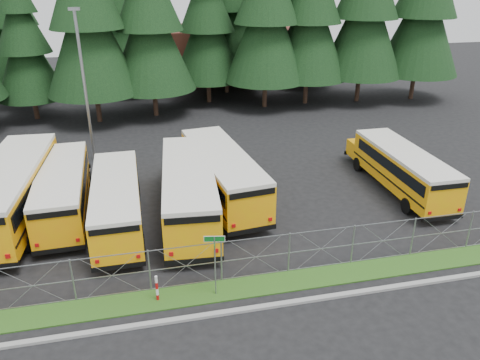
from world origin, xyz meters
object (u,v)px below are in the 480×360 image
Objects in this scene: bus_east at (399,170)px; striped_bollard at (157,289)px; bus_5 at (221,174)px; bus_3 at (117,202)px; street_sign at (215,253)px; bus_2 at (64,191)px; bus_4 at (189,191)px; light_standard at (84,82)px; bus_1 at (15,191)px.

bus_east is 16.66m from striped_bollard.
bus_east is at bearing -14.02° from bus_5.
bus_3 is 1.01× the size of bus_east.
bus_3 reaches higher than striped_bollard.
street_sign is at bearing -3.21° from striped_bollard.
street_sign is 2.77m from striped_bollard.
street_sign is at bearing -54.75° from bus_2.
bus_east is at bearing 7.05° from bus_4.
bus_2 reaches higher than striped_bollard.
street_sign is at bearing -60.63° from bus_3.
bus_5 is 1.11× the size of bus_east.
bus_4 is at bearing -177.27° from bus_east.
bus_4 is 2.82m from bus_5.
striped_bollard is at bearing -78.53° from light_standard.
bus_3 is 1.00× the size of light_standard.
bus_5 is 11.59m from light_standard.
bus_4 reaches higher than striped_bollard.
bus_east is (19.30, -1.32, -0.03)m from bus_2.
striped_bollard is at bearing -122.53° from bus_5.
bus_east is (16.47, 0.71, -0.01)m from bus_3.
street_sign reaches higher than bus_2.
bus_1 reaches higher than street_sign.
bus_east is at bearing -26.56° from light_standard.
street_sign reaches higher than striped_bollard.
bus_2 is 1.02× the size of light_standard.
bus_5 is at bearing 173.08° from bus_east.
bus_5 is (11.05, 0.13, -0.13)m from bus_1.
street_sign is (-12.55, -7.53, 0.72)m from bus_east.
bus_3 is at bearing -171.91° from bus_4.
light_standard is (1.03, 7.81, 4.15)m from bus_2.
bus_4 is at bearing 72.53° from striped_bollard.
bus_2 is 8.91m from light_standard.
bus_2 is at bearing 5.08° from bus_1.
light_standard is at bearing 108.94° from street_sign.
bus_3 is 0.90× the size of bus_5.
bus_5 is at bearing 4.23° from bus_1.
bus_1 is 1.18× the size of bus_2.
bus_2 is at bearing 173.83° from bus_5.
bus_east is at bearing 0.25° from bus_1.
bus_3 is 7.90m from street_sign.
bus_5 is 9.80m from striped_bollard.
bus_east is at bearing 1.92° from bus_3.
bus_2 is 6.80m from bus_4.
striped_bollard is (-2.36, 0.13, -1.43)m from street_sign.
bus_east reaches higher than striped_bollard.
bus_5 is at bearing 46.74° from bus_4.
street_sign is at bearing -40.28° from bus_1.
light_standard reaches higher than bus_5.
light_standard is (-7.62, 7.75, 4.04)m from bus_5.
light_standard is (-18.27, 9.13, 4.19)m from bus_east.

